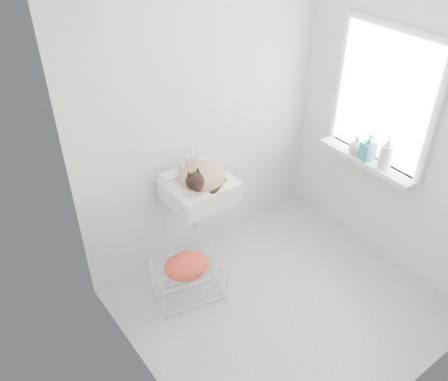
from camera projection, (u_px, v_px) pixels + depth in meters
floor at (282, 305)px, 3.68m from camera, size 2.20×2.00×0.02m
back_wall at (204, 111)px, 3.60m from camera, size 2.20×0.02×2.50m
right_wall at (406, 120)px, 3.49m from camera, size 0.02×2.00×2.50m
left_wall at (139, 240)px, 2.42m from camera, size 0.02×2.00×2.50m
window_glass at (385, 98)px, 3.55m from camera, size 0.01×0.80×1.00m
window_frame at (384, 99)px, 3.55m from camera, size 0.04×0.90×1.10m
windowsill at (366, 161)px, 3.82m from camera, size 0.16×0.88×0.04m
sink at (199, 181)px, 3.55m from camera, size 0.49×0.43×0.20m
faucet at (185, 155)px, 3.59m from camera, size 0.18×0.13×0.18m
cat at (202, 177)px, 3.53m from camera, size 0.45×0.40×0.25m
wire_rack at (189, 280)px, 3.70m from camera, size 0.56×0.45×0.30m
towel at (187, 270)px, 3.53m from camera, size 0.38×0.30×0.14m
bottle_a at (383, 168)px, 3.70m from camera, size 0.12×0.12×0.23m
bottle_b at (366, 159)px, 3.80m from camera, size 0.11×0.11×0.22m
bottle_c at (355, 153)px, 3.88m from camera, size 0.15×0.15×0.15m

